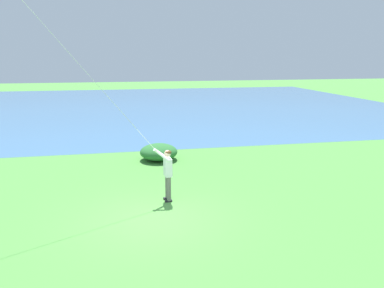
# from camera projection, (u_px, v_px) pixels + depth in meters

# --- Properties ---
(ground_plane) EXTENTS (120.00, 120.00, 0.00)m
(ground_plane) POSITION_uv_depth(u_px,v_px,m) (152.00, 219.00, 11.01)
(ground_plane) COLOR #4C8E3D
(lake_water) EXTENTS (36.00, 44.00, 0.01)m
(lake_water) POSITION_uv_depth(u_px,v_px,m) (168.00, 105.00, 36.74)
(lake_water) COLOR teal
(lake_water) RESTS_ON ground
(person_kite_flyer) EXTENTS (0.52, 0.62, 1.83)m
(person_kite_flyer) POSITION_uv_depth(u_px,v_px,m) (167.00, 170.00, 12.21)
(person_kite_flyer) COLOR #232328
(person_kite_flyer) RESTS_ON ground
(lakeside_shrub) EXTENTS (1.72, 1.72, 0.75)m
(lakeside_shrub) POSITION_uv_depth(u_px,v_px,m) (159.00, 152.00, 17.21)
(lakeside_shrub) COLOR #2D7033
(lakeside_shrub) RESTS_ON ground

